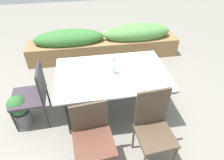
{
  "coord_description": "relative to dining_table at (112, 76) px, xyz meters",
  "views": [
    {
      "loc": [
        -0.29,
        -2.31,
        2.39
      ],
      "look_at": [
        0.08,
        -0.07,
        0.6
      ],
      "focal_mm": 31.45,
      "sensor_mm": 36.0,
      "label": 1
    }
  ],
  "objects": [
    {
      "name": "ground_plane",
      "position": [
        -0.08,
        0.07,
        -0.68
      ],
      "size": [
        12.0,
        12.0,
        0.0
      ],
      "primitive_type": "plane",
      "color": "gray"
    },
    {
      "name": "potted_plant",
      "position": [
        -1.38,
        -0.08,
        -0.41
      ],
      "size": [
        0.3,
        0.3,
        0.53
      ],
      "color": "slate",
      "rests_on": "ground"
    },
    {
      "name": "flower_vase",
      "position": [
        0.02,
        -0.01,
        0.15
      ],
      "size": [
        0.07,
        0.07,
        0.27
      ],
      "color": "silver",
      "rests_on": "dining_table"
    },
    {
      "name": "dining_table",
      "position": [
        0.0,
        0.0,
        0.0
      ],
      "size": [
        1.61,
        1.05,
        0.73
      ],
      "color": "silver",
      "rests_on": "ground"
    },
    {
      "name": "chair_near_left",
      "position": [
        -0.37,
        -0.87,
        -0.14
      ],
      "size": [
        0.49,
        0.49,
        0.9
      ],
      "rotation": [
        0.0,
        0.0,
        3.24
      ],
      "color": "brown",
      "rests_on": "ground"
    },
    {
      "name": "planter_box",
      "position": [
        0.11,
        1.69,
        -0.34
      ],
      "size": [
        3.32,
        0.56,
        0.73
      ],
      "color": "olive",
      "rests_on": "ground"
    },
    {
      "name": "chair_near_right",
      "position": [
        0.36,
        -0.86,
        -0.13
      ],
      "size": [
        0.45,
        0.45,
        1.0
      ],
      "rotation": [
        0.0,
        0.0,
        3.22
      ],
      "color": "brown",
      "rests_on": "ground"
    },
    {
      "name": "chair_end_left",
      "position": [
        -1.14,
        0.0,
        -0.16
      ],
      "size": [
        0.51,
        0.51,
        0.93
      ],
      "rotation": [
        0.0,
        0.0,
        1.61
      ],
      "color": "#3B323A",
      "rests_on": "ground"
    }
  ]
}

